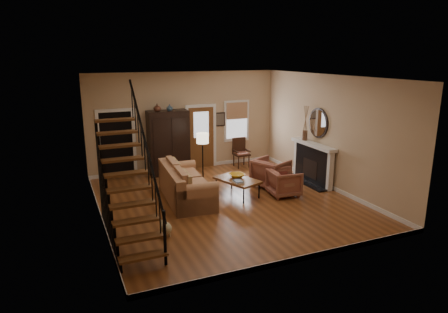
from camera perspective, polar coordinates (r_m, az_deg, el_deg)
name	(u,v)px	position (r m, az deg, el deg)	size (l,w,h in m)	color
room	(190,136)	(11.83, -4.89, 2.93)	(7.00, 7.33, 3.30)	brown
staircase	(127,168)	(8.36, -13.72, -1.60)	(0.94, 2.80, 3.20)	brown
fireplace	(314,159)	(12.49, 12.70, -0.37)	(0.33, 1.95, 2.30)	black
armoire	(168,143)	(13.15, -7.94, 1.98)	(1.30, 0.60, 2.10)	black
vase_a	(157,108)	(12.77, -9.53, 6.90)	(0.24, 0.24, 0.25)	#4C2619
vase_b	(170,108)	(12.87, -7.78, 6.94)	(0.20, 0.20, 0.21)	#334C60
sofa	(186,184)	(10.83, -5.41, -3.90)	(1.06, 2.45, 0.91)	#AF764F
coffee_table	(237,187)	(11.17, 1.92, -4.42)	(0.74, 1.27, 0.49)	brown
bowl	(237,175)	(11.23, 1.84, -2.73)	(0.43, 0.43, 0.11)	#C99117
books	(238,182)	(10.78, 2.02, -3.60)	(0.23, 0.32, 0.06)	beige
armchair_left	(284,183)	(11.28, 8.57, -3.71)	(0.79, 0.81, 0.74)	maroon
armchair_right	(271,173)	(11.95, 6.71, -2.34)	(0.91, 0.94, 0.85)	maroon
floor_lamp	(203,159)	(11.99, -3.05, -0.38)	(0.36, 0.36, 1.59)	black
side_chair	(241,153)	(13.95, 2.50, 0.55)	(0.54, 0.54, 1.02)	#351D11
dog	(166,229)	(8.92, -8.33, -10.18)	(0.25, 0.43, 0.31)	#CBBD8B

